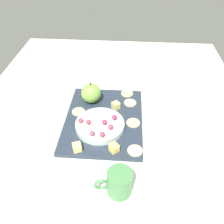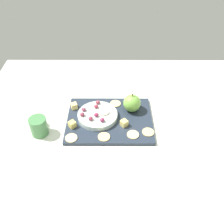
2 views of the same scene
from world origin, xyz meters
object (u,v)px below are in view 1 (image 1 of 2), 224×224
Objects in this scene: serving_dish at (100,125)px; grape_4 at (92,133)px; cracker_1 at (130,103)px; grape_6 at (114,118)px; apple_slice_0 at (98,117)px; grape_1 at (102,134)px; grape_2 at (105,122)px; cracker_2 at (135,151)px; cup at (119,183)px; grape_0 at (81,121)px; grape_3 at (88,122)px; cheese_cube_1 at (116,105)px; cracker_0 at (133,123)px; cracker_4 at (78,112)px; apple_whole at (91,93)px; grape_5 at (111,127)px; cheese_cube_2 at (77,147)px; cheese_cube_0 at (114,148)px; cracker_3 at (127,94)px; platter at (104,119)px.

serving_dish is 8.78× the size of grape_4.
grape_6 reaches higher than cracker_1.
apple_slice_0 is at bearing -162.09° from serving_dish.
serving_dish reaches higher than cracker_1.
grape_2 is at bearing 178.03° from grape_1.
cracker_2 is 0.47× the size of cup.
grape_3 is at bearing 78.30° from grape_0.
serving_dish is at bearing -166.61° from grape_1.
grape_4 is 8.25cm from apple_slice_0.
grape_2 is at bearing -15.09° from cheese_cube_1.
cracker_0 is 2.50× the size of grape_1.
cup is at bearing 28.58° from cracker_4.
apple_whole is at bearing 150.61° from cracker_4.
grape_6 reaches higher than cheese_cube_1.
cracker_1 is 2.50× the size of grape_2.
cracker_2 is at bearing 50.50° from cracker_4.
grape_5 is (2.54, 3.79, 1.90)cm from serving_dish.
cheese_cube_1 and cheese_cube_2 have the same top height.
cracker_1 is 2.50× the size of grape_1.
grape_0 is 1.00× the size of grape_3.
cracker_0 is 20.34cm from cracker_4.
apple_slice_0 is at bearing -33.18° from cheese_cube_1.
grape_1 and grape_2 have the same top height.
grape_2 is 1.00× the size of grape_4.
serving_dish is 2.21× the size of apple_whole.
apple_whole reaches higher than cheese_cube_1.
cheese_cube_0 is at bearing 50.62° from grape_0.
apple_whole is 21.29cm from grape_1.
cracker_0 and cracker_2 have the same top height.
cracker_3 is at bearing 156.90° from cheese_cube_1.
cracker_3 is (-5.94, -1.34, 0.00)cm from cracker_1.
cracker_0 and cracker_4 have the same top height.
cheese_cube_0 is 1.00× the size of cheese_cube_1.
grape_3 reaches higher than platter.
cracker_0 is 2.50× the size of grape_3.
grape_2 and grape_5 have the same top height.
cracker_0 is 17.22cm from cracker_3.
cup reaches higher than cheese_cube_1.
apple_slice_0 is at bearing -32.45° from platter.
cracker_4 is 2.50× the size of grape_6.
platter is 7.48× the size of cracker_2.
grape_5 is (16.83, 8.65, -0.76)cm from apple_whole.
grape_0 is 1.00× the size of grape_6.
platter is at bearing -157.89° from grape_5.
cheese_cube_2 is at bearing -87.21° from cheese_cube_0.
cheese_cube_0 is at bearing 12.32° from grape_5.
serving_dish is at bearing 100.59° from grape_3.
grape_4 is 0.19× the size of cup.
cheese_cube_2 is at bearing 9.30° from cracker_4.
grape_1 is at bearing -34.05° from grape_5.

